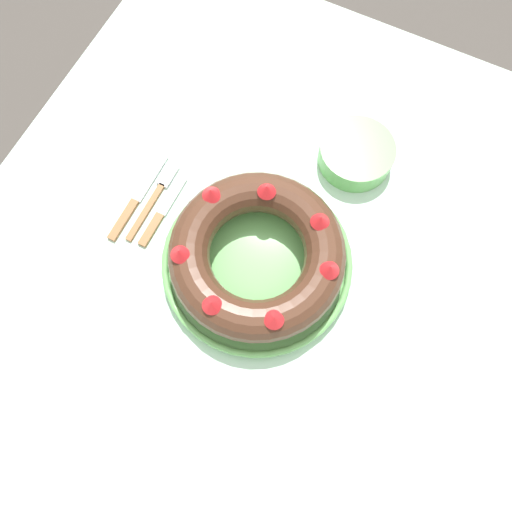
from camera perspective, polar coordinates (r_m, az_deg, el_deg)
ground_plane at (r=1.64m, az=0.68°, el=-9.02°), size 8.00×8.00×0.00m
dining_table at (r=1.01m, az=1.09°, el=-2.93°), size 1.14×1.26×0.73m
serving_dish at (r=0.91m, az=-0.00°, el=-0.99°), size 0.35×0.35×0.03m
bundt_cake at (r=0.87m, az=0.00°, el=0.02°), size 0.31×0.31×0.09m
fork at (r=1.00m, az=-11.46°, el=6.68°), size 0.02×0.18×0.01m
serving_knife at (r=1.00m, az=-13.72°, el=6.00°), size 0.02×0.20×0.01m
cake_knife at (r=0.98m, az=-10.94°, el=4.57°), size 0.02×0.16×0.01m
side_bowl at (r=1.02m, az=11.37°, el=11.35°), size 0.15×0.15×0.05m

